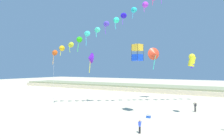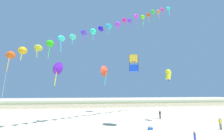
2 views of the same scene
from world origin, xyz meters
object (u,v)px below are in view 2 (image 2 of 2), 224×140
Objects in this scene: person_near_right at (195,138)px; beach_cooler at (150,128)px; large_kite_high_solo at (106,71)px; person_near_left at (160,114)px; person_mid_center at (220,123)px; large_kite_mid_trail at (134,64)px; large_kite_low_lead at (168,75)px; large_kite_outer_drift at (56,68)px.

person_near_right is 2.58× the size of beach_cooler.
large_kite_high_solo is (-5.96, 23.46, 9.48)m from person_near_right.
person_near_right is 26.00m from large_kite_high_solo.
beach_cooler is (-5.17, -7.56, -0.72)m from person_near_left.
person_mid_center is 14.44m from large_kite_mid_trail.
large_kite_low_lead is (0.02, -3.80, 7.15)m from person_near_left.
large_kite_mid_trail is 4.28× the size of beach_cooler.
person_near_left is 0.33× the size of large_kite_high_solo.
large_kite_outer_drift reaches higher than person_mid_center.
person_near_right is 13.46m from large_kite_low_lead.
large_kite_low_lead is at bearing -89.70° from person_near_left.
large_kite_low_lead is at bearing -52.80° from large_kite_high_solo.
person_near_left is 15.00m from person_near_right.
large_kite_mid_trail is at bearing 160.81° from beach_cooler.
person_near_left is 9.19m from beach_cooler.
large_kite_low_lead is at bearing -4.31° from large_kite_outer_drift.
large_kite_mid_trail is at bearing -156.70° from large_kite_low_lead.
large_kite_low_lead is 7.88m from large_kite_mid_trail.
large_kite_low_lead is 0.55× the size of large_kite_outer_drift.
person_mid_center is at bearing -51.92° from large_kite_high_solo.
large_kite_low_lead is at bearing 35.91° from beach_cooler.
large_kite_outer_drift reaches higher than person_near_left.
large_kite_high_solo is 8.62× the size of beach_cooler.
person_near_right is at bearing -109.04° from large_kite_low_lead.
person_near_right is 0.93× the size of person_mid_center.
beach_cooler is at bearing 171.34° from person_mid_center.
large_kite_mid_trail reaches higher than large_kite_low_lead.
large_kite_mid_trail is (-7.15, -3.08, 1.24)m from large_kite_low_lead.
large_kite_mid_trail is at bearing 169.49° from person_mid_center.
person_near_left is 1.09× the size of person_near_right.
person_near_right is 0.37× the size of large_kite_outer_drift.
large_kite_high_solo is at bearing 128.08° from person_mid_center.
large_kite_high_solo is at bearing 99.03° from large_kite_mid_trail.
person_mid_center is 24.68m from large_kite_high_solo.
large_kite_mid_trail is (-7.13, -6.88, 8.38)m from person_near_left.
large_kite_low_lead reaches higher than person_near_left.
large_kite_high_solo reaches higher than large_kite_low_lead.
large_kite_low_lead is at bearing 130.14° from person_mid_center.
person_near_left is 0.40× the size of large_kite_outer_drift.
large_kite_mid_trail is at bearing 114.25° from person_near_right.
person_mid_center is at bearing 34.20° from person_near_right.
large_kite_high_solo is at bearing 127.20° from large_kite_low_lead.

